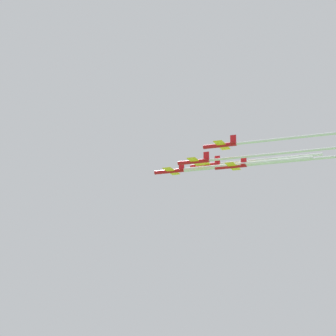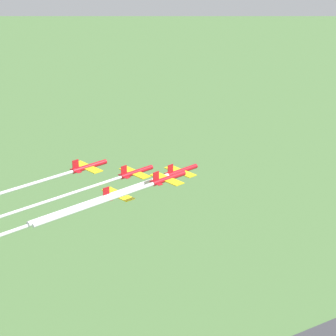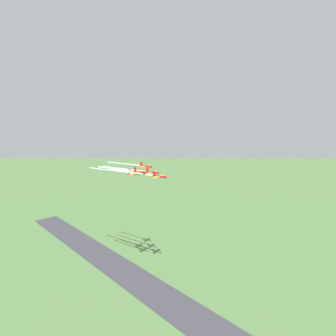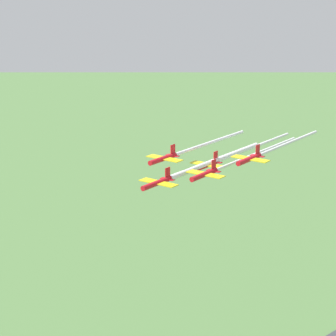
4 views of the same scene
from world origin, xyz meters
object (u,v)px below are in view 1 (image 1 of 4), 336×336
jet_0 (171,171)px  jet_2 (206,165)px  jet_1 (195,162)px  jet_3 (221,145)px  jet_4 (232,166)px

jet_0 → jet_2: jet_2 is taller
jet_0 → jet_1: (-10.20, 7.21, 0.71)m
jet_1 → jet_3: size_ratio=1.00×
jet_1 → jet_3: jet_3 is taller
jet_1 → jet_2: (-1.06, -12.62, 2.01)m
jet_3 → jet_4: jet_3 is taller
jet_1 → jet_0: bearing=59.5°
jet_4 → jet_2: bearing=59.5°
jet_1 → jet_3: 12.76m
jet_0 → jet_3: 25.20m
jet_1 → jet_3: (-10.20, 7.21, 2.63)m
jet_0 → jet_2: 12.78m
jet_2 → jet_3: (-9.14, 19.83, 0.62)m
jet_3 → jet_4: size_ratio=1.00×
jet_0 → jet_4: 21.53m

